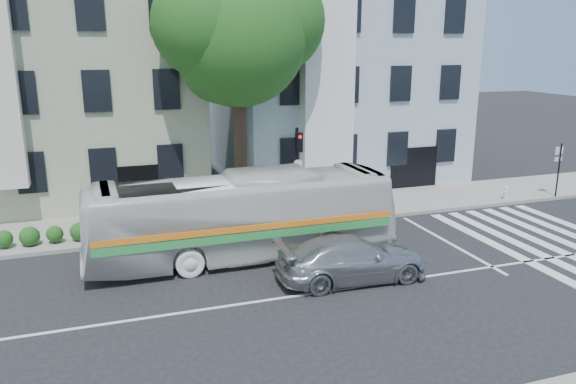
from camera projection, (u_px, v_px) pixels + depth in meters
name	position (u px, v px, depth m)	size (l,w,h in m)	color
ground	(312.00, 294.00, 16.82)	(120.00, 120.00, 0.00)	black
sidewalk_far	(245.00, 216.00, 24.12)	(80.00, 4.00, 0.15)	gray
building_left	(65.00, 82.00, 26.97)	(12.00, 10.00, 11.00)	#ABB094
building_right	(333.00, 76.00, 31.33)	(12.00, 10.00, 11.00)	#9AA9B7
street_tree	(238.00, 29.00, 22.84)	(7.30, 5.90, 11.10)	#2D2116
bus	(243.00, 216.00, 19.35)	(10.75, 2.51, 2.99)	silver
sedan	(352.00, 259.00, 17.66)	(4.81, 1.95, 1.40)	#B1B3B9
hedge	(127.00, 227.00, 21.38)	(8.50, 0.84, 0.70)	#346822
traffic_signal	(298.00, 162.00, 23.18)	(0.41, 0.52, 3.94)	black
fire_hydrant	(506.00, 192.00, 26.47)	(0.38, 0.24, 0.66)	silver
far_sign_pole	(559.00, 163.00, 26.63)	(0.47, 0.18, 2.58)	black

